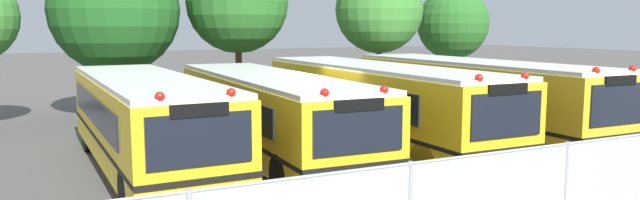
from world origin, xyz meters
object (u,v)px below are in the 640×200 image
school_bus_1 (268,111)px  school_bus_2 (375,102)px  tree_4 (452,24)px  tree_3 (380,8)px  tree_1 (118,8)px  school_bus_3 (474,96)px  school_bus_0 (145,119)px  tree_2 (239,2)px

school_bus_1 → school_bus_2: size_ratio=0.98×
tree_4 → tree_3: bearing=-163.7°
tree_1 → tree_4: size_ratio=1.22×
tree_1 → school_bus_3: bearing=-45.0°
school_bus_2 → tree_4: 13.39m
tree_4 → school_bus_3: bearing=-125.2°
school_bus_0 → tree_4: (16.82, 8.55, 2.51)m
school_bus_0 → tree_3: size_ratio=1.61×
school_bus_0 → school_bus_2: (6.89, -0.09, 0.06)m
school_bus_0 → school_bus_3: 10.53m
school_bus_0 → tree_1: (0.70, 9.43, 3.12)m
school_bus_0 → tree_1: size_ratio=1.49×
school_bus_3 → school_bus_0: bearing=-1.5°
school_bus_0 → tree_4: size_ratio=1.82×
school_bus_1 → tree_1: bearing=-72.2°
school_bus_2 → tree_1: 11.76m
school_bus_0 → school_bus_2: bearing=178.0°
school_bus_3 → tree_1: tree_1 is taller
school_bus_0 → school_bus_1: bearing=-179.6°
school_bus_0 → tree_1: 9.96m
school_bus_0 → school_bus_3: (10.52, -0.39, 0.08)m
tree_4 → tree_1: bearing=176.9°
school_bus_2 → tree_4: (9.93, 8.64, 2.46)m
school_bus_3 → tree_1: (-9.82, 9.82, 3.04)m
school_bus_1 → tree_2: tree_2 is taller
school_bus_3 → tree_3: 8.05m
school_bus_0 → school_bus_1: (3.41, 0.10, -0.03)m
tree_3 → school_bus_2: bearing=-122.9°
tree_1 → tree_2: tree_2 is taller
tree_2 → tree_3: tree_2 is taller
school_bus_3 → tree_2: (-4.92, 9.32, 3.34)m
tree_3 → tree_4: tree_3 is taller
school_bus_2 → school_bus_3: (3.63, -0.30, 0.03)m
tree_2 → tree_4: (11.23, -0.39, -0.91)m
school_bus_3 → tree_3: size_ratio=1.68×
tree_4 → tree_2: bearing=178.0°
school_bus_0 → school_bus_2: school_bus_2 is taller
school_bus_2 → tree_2: tree_2 is taller
tree_1 → tree_3: tree_1 is taller
school_bus_1 → tree_2: 9.74m
school_bus_1 → school_bus_3: size_ratio=1.02×
tree_4 → school_bus_2: bearing=-139.0°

